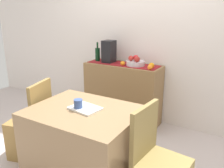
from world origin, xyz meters
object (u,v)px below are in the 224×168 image
object	(u,v)px
chair_near_window	(32,134)
dining_table	(85,144)
wine_bottle	(98,54)
coffee_cup	(78,104)
coffee_maker	(109,52)
fruit_bowl	(135,63)
sideboard_console	(123,93)
open_book	(85,108)

from	to	relation	value
chair_near_window	dining_table	bearing A→B (deg)	-0.30
wine_bottle	coffee_cup	distance (m)	1.53
chair_near_window	coffee_maker	bearing A→B (deg)	79.65
fruit_bowl	chair_near_window	xyz separation A→B (m)	(-0.68, -1.34, -0.66)
sideboard_console	dining_table	distance (m)	1.37
open_book	coffee_cup	world-z (taller)	coffee_cup
fruit_bowl	chair_near_window	distance (m)	1.64
open_book	coffee_cup	bearing A→B (deg)	-137.24
chair_near_window	open_book	bearing A→B (deg)	0.99
fruit_bowl	dining_table	xyz separation A→B (m)	(0.09, -1.34, -0.56)
fruit_bowl	coffee_maker	size ratio (longest dim) A/B	0.80
dining_table	coffee_maker	bearing A→B (deg)	111.53
coffee_cup	sideboard_console	bearing A→B (deg)	100.18
dining_table	chair_near_window	bearing A→B (deg)	179.70
open_book	fruit_bowl	bearing A→B (deg)	103.01
fruit_bowl	open_book	world-z (taller)	fruit_bowl
coffee_cup	chair_near_window	size ratio (longest dim) A/B	0.11
sideboard_console	coffee_maker	xyz separation A→B (m)	(-0.24, 0.00, 0.61)
dining_table	chair_near_window	xyz separation A→B (m)	(-0.77, 0.00, -0.10)
sideboard_console	fruit_bowl	world-z (taller)	fruit_bowl
coffee_maker	open_book	size ratio (longest dim) A/B	1.17
open_book	chair_near_window	size ratio (longest dim) A/B	0.31
wine_bottle	chair_near_window	bearing A→B (deg)	-91.83
sideboard_console	wine_bottle	size ratio (longest dim) A/B	3.87
wine_bottle	coffee_maker	xyz separation A→B (m)	(0.20, 0.00, 0.06)
wine_bottle	fruit_bowl	bearing A→B (deg)	0.00
wine_bottle	open_book	xyz separation A→B (m)	(0.74, -1.32, -0.25)
sideboard_console	open_book	world-z (taller)	sideboard_console
sideboard_console	wine_bottle	xyz separation A→B (m)	(-0.44, -0.00, 0.55)
coffee_maker	dining_table	bearing A→B (deg)	-68.47
coffee_maker	chair_near_window	bearing A→B (deg)	-100.35
wine_bottle	dining_table	world-z (taller)	wine_bottle
coffee_cup	chair_near_window	world-z (taller)	chair_near_window
sideboard_console	coffee_cup	size ratio (longest dim) A/B	11.25
fruit_bowl	open_book	distance (m)	1.34
coffee_maker	chair_near_window	xyz separation A→B (m)	(-0.24, -1.34, -0.79)
fruit_bowl	dining_table	size ratio (longest dim) A/B	0.26
fruit_bowl	coffee_maker	bearing A→B (deg)	180.00
dining_table	coffee_cup	world-z (taller)	coffee_cup
dining_table	open_book	bearing A→B (deg)	72.99
sideboard_console	dining_table	bearing A→B (deg)	-77.79
dining_table	open_book	world-z (taller)	open_book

